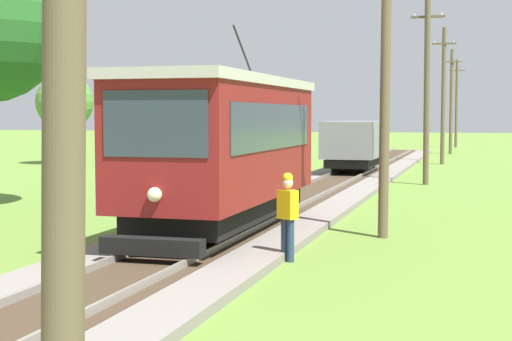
% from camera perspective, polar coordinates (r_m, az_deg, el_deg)
% --- Properties ---
extents(red_tram, '(2.60, 8.54, 4.79)m').
position_cam_1_polar(red_tram, '(18.40, -2.39, 1.77)').
color(red_tram, maroon).
rests_on(red_tram, rail_right).
extents(freight_car, '(2.40, 5.20, 2.31)m').
position_cam_1_polar(freight_car, '(37.57, 7.15, 1.95)').
color(freight_car, slate).
rests_on(freight_car, rail_right).
extents(utility_pole_near_tram, '(1.40, 0.50, 7.47)m').
position_cam_1_polar(utility_pole_near_tram, '(18.96, 9.39, 6.73)').
color(utility_pole_near_tram, brown).
rests_on(utility_pole_near_tram, ground).
extents(utility_pole_mid, '(1.40, 0.57, 7.92)m').
position_cam_1_polar(utility_pole_mid, '(33.39, 12.32, 5.91)').
color(utility_pole_mid, brown).
rests_on(utility_pole_mid, ground).
extents(utility_pole_far, '(1.40, 0.47, 8.09)m').
position_cam_1_polar(utility_pole_far, '(47.81, 13.48, 5.42)').
color(utility_pole_far, brown).
rests_on(utility_pole_far, ground).
extents(utility_pole_distant, '(1.40, 0.59, 7.81)m').
position_cam_1_polar(utility_pole_distant, '(60.42, 14.03, 4.97)').
color(utility_pole_distant, brown).
rests_on(utility_pole_distant, ground).
extents(utility_pole_horizon, '(1.40, 0.28, 7.85)m').
position_cam_1_polar(utility_pole_horizon, '(72.72, 14.39, 4.81)').
color(utility_pole_horizon, brown).
rests_on(utility_pole_horizon, ground).
extents(gravel_pile, '(2.81, 2.81, 1.10)m').
position_cam_1_polar(gravel_pile, '(39.98, -0.21, 0.66)').
color(gravel_pile, gray).
rests_on(gravel_pile, ground).
extents(second_worker, '(0.45, 0.40, 1.78)m').
position_cam_1_polar(second_worker, '(15.65, 2.32, -3.08)').
color(second_worker, navy).
rests_on(second_worker, ground).
extents(tree_right_near, '(3.38, 3.38, 5.38)m').
position_cam_1_polar(tree_right_near, '(47.76, -13.76, 4.86)').
color(tree_right_near, '#4C3823').
rests_on(tree_right_near, ground).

